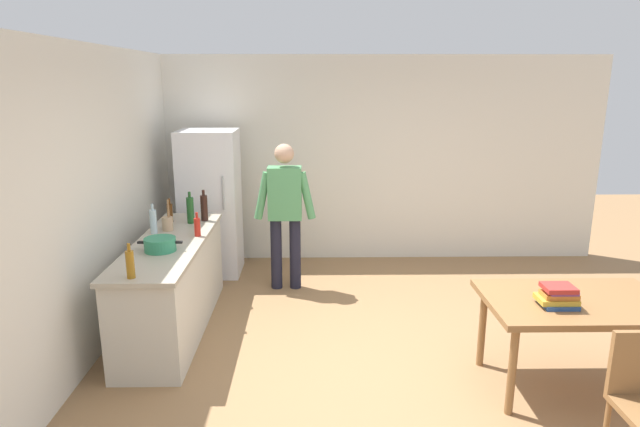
{
  "coord_description": "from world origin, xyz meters",
  "views": [
    {
      "loc": [
        -0.65,
        -4.13,
        2.4
      ],
      "look_at": [
        -0.56,
        1.15,
        1.08
      ],
      "focal_mm": 30.27,
      "sensor_mm": 36.0,
      "label": 1
    }
  ],
  "objects_px": {
    "dining_table": "(576,309)",
    "bottle_water_clear": "(153,221)",
    "utensil_jar": "(168,223)",
    "bottle_beer_brown": "(170,213)",
    "bottle_oil_amber": "(130,264)",
    "bottle_sauce_red": "(197,227)",
    "book_stack": "(558,296)",
    "cooking_pot": "(160,244)",
    "bottle_wine_green": "(190,210)",
    "bottle_wine_dark": "(204,208)",
    "person": "(285,207)",
    "refrigerator": "(211,203)"
  },
  "relations": [
    {
      "from": "cooking_pot",
      "to": "bottle_wine_green",
      "type": "relative_size",
      "value": 1.18
    },
    {
      "from": "dining_table",
      "to": "cooking_pot",
      "type": "relative_size",
      "value": 3.5
    },
    {
      "from": "utensil_jar",
      "to": "refrigerator",
      "type": "bearing_deg",
      "value": 80.3
    },
    {
      "from": "utensil_jar",
      "to": "bottle_wine_green",
      "type": "xyz_separation_m",
      "value": [
        0.17,
        0.28,
        0.07
      ]
    },
    {
      "from": "dining_table",
      "to": "bottle_water_clear",
      "type": "height_order",
      "value": "bottle_water_clear"
    },
    {
      "from": "bottle_sauce_red",
      "to": "book_stack",
      "type": "distance_m",
      "value": 3.26
    },
    {
      "from": "bottle_wine_dark",
      "to": "bottle_beer_brown",
      "type": "bearing_deg",
      "value": -170.59
    },
    {
      "from": "person",
      "to": "bottle_beer_brown",
      "type": "distance_m",
      "value": 1.27
    },
    {
      "from": "bottle_wine_green",
      "to": "book_stack",
      "type": "distance_m",
      "value": 3.65
    },
    {
      "from": "refrigerator",
      "to": "book_stack",
      "type": "height_order",
      "value": "refrigerator"
    },
    {
      "from": "utensil_jar",
      "to": "bottle_oil_amber",
      "type": "height_order",
      "value": "utensil_jar"
    },
    {
      "from": "utensil_jar",
      "to": "bottle_beer_brown",
      "type": "bearing_deg",
      "value": 99.85
    },
    {
      "from": "bottle_water_clear",
      "to": "utensil_jar",
      "type": "bearing_deg",
      "value": 42.89
    },
    {
      "from": "bottle_water_clear",
      "to": "book_stack",
      "type": "relative_size",
      "value": 1.07
    },
    {
      "from": "person",
      "to": "utensil_jar",
      "type": "distance_m",
      "value": 1.34
    },
    {
      "from": "bottle_wine_dark",
      "to": "bottle_sauce_red",
      "type": "bearing_deg",
      "value": -85.59
    },
    {
      "from": "refrigerator",
      "to": "bottle_oil_amber",
      "type": "relative_size",
      "value": 6.43
    },
    {
      "from": "bottle_water_clear",
      "to": "person",
      "type": "bearing_deg",
      "value": 31.44
    },
    {
      "from": "bottle_water_clear",
      "to": "bottle_wine_dark",
      "type": "xyz_separation_m",
      "value": [
        0.41,
        0.49,
        0.02
      ]
    },
    {
      "from": "bottle_wine_dark",
      "to": "utensil_jar",
      "type": "bearing_deg",
      "value": -127.84
    },
    {
      "from": "person",
      "to": "bottle_beer_brown",
      "type": "xyz_separation_m",
      "value": [
        -1.22,
        -0.35,
        0.03
      ]
    },
    {
      "from": "cooking_pot",
      "to": "bottle_water_clear",
      "type": "height_order",
      "value": "bottle_water_clear"
    },
    {
      "from": "bottle_beer_brown",
      "to": "bottle_wine_dark",
      "type": "height_order",
      "value": "bottle_wine_dark"
    },
    {
      "from": "person",
      "to": "bottle_wine_dark",
      "type": "relative_size",
      "value": 5.0
    },
    {
      "from": "bottle_sauce_red",
      "to": "book_stack",
      "type": "height_order",
      "value": "bottle_sauce_red"
    },
    {
      "from": "utensil_jar",
      "to": "bottle_sauce_red",
      "type": "relative_size",
      "value": 1.33
    },
    {
      "from": "bottle_wine_dark",
      "to": "bottle_wine_green",
      "type": "bearing_deg",
      "value": -141.3
    },
    {
      "from": "dining_table",
      "to": "book_stack",
      "type": "bearing_deg",
      "value": -149.88
    },
    {
      "from": "refrigerator",
      "to": "bottle_beer_brown",
      "type": "relative_size",
      "value": 6.92
    },
    {
      "from": "cooking_pot",
      "to": "book_stack",
      "type": "bearing_deg",
      "value": -16.15
    },
    {
      "from": "bottle_wine_green",
      "to": "bottle_wine_dark",
      "type": "relative_size",
      "value": 1.0
    },
    {
      "from": "person",
      "to": "bottle_sauce_red",
      "type": "xyz_separation_m",
      "value": [
        -0.81,
        -0.89,
        0.02
      ]
    },
    {
      "from": "bottle_wine_dark",
      "to": "book_stack",
      "type": "height_order",
      "value": "bottle_wine_dark"
    },
    {
      "from": "bottle_oil_amber",
      "to": "bottle_beer_brown",
      "type": "xyz_separation_m",
      "value": [
        -0.12,
        1.68,
        -0.01
      ]
    },
    {
      "from": "refrigerator",
      "to": "bottle_water_clear",
      "type": "xyz_separation_m",
      "value": [
        -0.32,
        -1.33,
        0.13
      ]
    },
    {
      "from": "refrigerator",
      "to": "bottle_wine_green",
      "type": "distance_m",
      "value": 0.96
    },
    {
      "from": "bottle_sauce_red",
      "to": "cooking_pot",
      "type": "bearing_deg",
      "value": -117.52
    },
    {
      "from": "refrigerator",
      "to": "bottle_wine_green",
      "type": "bearing_deg",
      "value": -92.28
    },
    {
      "from": "utensil_jar",
      "to": "bottle_water_clear",
      "type": "distance_m",
      "value": 0.16
    },
    {
      "from": "utensil_jar",
      "to": "book_stack",
      "type": "height_order",
      "value": "utensil_jar"
    },
    {
      "from": "bottle_beer_brown",
      "to": "cooking_pot",
      "type": "bearing_deg",
      "value": -80.78
    },
    {
      "from": "bottle_sauce_red",
      "to": "book_stack",
      "type": "bearing_deg",
      "value": -25.13
    },
    {
      "from": "person",
      "to": "cooking_pot",
      "type": "relative_size",
      "value": 4.25
    },
    {
      "from": "bottle_water_clear",
      "to": "bottle_wine_green",
      "type": "bearing_deg",
      "value": 53.76
    },
    {
      "from": "bottle_oil_amber",
      "to": "bottle_water_clear",
      "type": "xyz_separation_m",
      "value": [
        -0.17,
        1.25,
        0.01
      ]
    },
    {
      "from": "cooking_pot",
      "to": "bottle_oil_amber",
      "type": "height_order",
      "value": "bottle_oil_amber"
    },
    {
      "from": "bottle_wine_dark",
      "to": "dining_table",
      "type": "bearing_deg",
      "value": -30.06
    },
    {
      "from": "person",
      "to": "bottle_beer_brown",
      "type": "relative_size",
      "value": 6.54
    },
    {
      "from": "cooking_pot",
      "to": "book_stack",
      "type": "height_order",
      "value": "cooking_pot"
    },
    {
      "from": "person",
      "to": "dining_table",
      "type": "relative_size",
      "value": 1.21
    }
  ]
}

